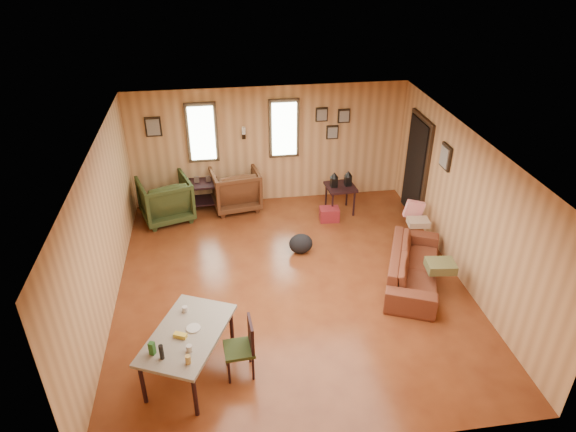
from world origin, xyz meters
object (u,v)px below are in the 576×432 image
object	(u,v)px
sofa	(415,261)
dining_table	(187,337)
side_table	(341,185)
end_table	(204,190)
recliner_brown	(235,186)
recliner_green	(165,197)

from	to	relation	value
sofa	dining_table	world-z (taller)	dining_table
sofa	side_table	world-z (taller)	side_table
end_table	side_table	distance (m)	2.74
sofa	recliner_brown	distance (m)	3.98
recliner_brown	end_table	xyz separation A→B (m)	(-0.62, 0.03, -0.06)
sofa	side_table	distance (m)	2.52
sofa	recliner_green	distance (m)	4.84
end_table	dining_table	world-z (taller)	dining_table
sofa	dining_table	size ratio (longest dim) A/B	1.25
dining_table	recliner_green	bearing A→B (deg)	121.53
recliner_green	end_table	bearing A→B (deg)	-175.26
end_table	side_table	world-z (taller)	side_table
recliner_brown	dining_table	distance (m)	4.49
end_table	side_table	size ratio (longest dim) A/B	0.82
recliner_green	side_table	distance (m)	3.42
recliner_brown	end_table	distance (m)	0.63
recliner_brown	recliner_green	xyz separation A→B (m)	(-1.36, -0.28, 0.00)
recliner_green	dining_table	size ratio (longest dim) A/B	0.61
recliner_brown	end_table	bearing A→B (deg)	-11.50
recliner_green	dining_table	xyz separation A→B (m)	(0.52, -4.13, 0.15)
dining_table	side_table	bearing A→B (deg)	77.78
sofa	recliner_green	size ratio (longest dim) A/B	2.06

